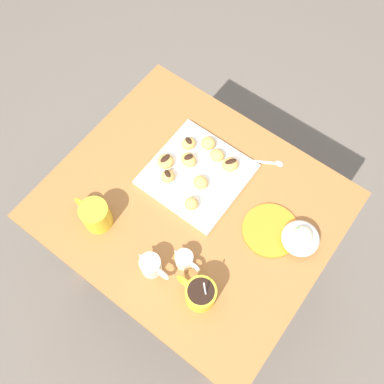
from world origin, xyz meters
TOP-DOWN VIEW (x-y plane):
  - ground_plane at (0.00, 0.00)m, footprint 8.00×8.00m
  - dining_table at (0.00, 0.00)m, footprint 0.86×0.74m
  - pastry_plate_square at (0.05, -0.09)m, footprint 0.29×0.29m
  - coffee_mug_yellow_left at (-0.19, 0.21)m, footprint 0.12×0.09m
  - coffee_mug_yellow_right at (0.19, 0.21)m, footprint 0.12×0.09m
  - cream_pitcher_white at (-0.03, 0.23)m, footprint 0.10×0.06m
  - ice_cream_bowl at (-0.33, -0.09)m, footprint 0.11×0.11m
  - chocolate_sauce_pitcher at (-0.09, 0.16)m, footprint 0.09×0.05m
  - saucer_orange_left at (-0.24, -0.07)m, footprint 0.17×0.17m
  - loose_spoon_near_saucer at (-0.10, -0.26)m, footprint 0.15×0.09m
  - beignet_0 at (0.13, -0.15)m, footprint 0.05×0.06m
  - chocolate_drizzle_0 at (0.13, -0.15)m, footprint 0.03×0.03m
  - beignet_1 at (0.08, -0.19)m, footprint 0.06×0.06m
  - beignet_2 at (0.09, -0.10)m, footprint 0.06×0.05m
  - chocolate_drizzle_2 at (0.09, -0.10)m, footprint 0.03×0.04m
  - beignet_3 at (0.01, -0.06)m, footprint 0.06×0.05m
  - beignet_4 at (0.03, -0.17)m, footprint 0.05×0.05m
  - beignet_5 at (-0.01, 0.01)m, footprint 0.06×0.06m
  - beignet_6 at (-0.02, -0.17)m, footprint 0.07×0.07m
  - chocolate_drizzle_6 at (-0.02, -0.17)m, footprint 0.03×0.04m
  - beignet_7 at (0.11, -0.02)m, footprint 0.05×0.05m
  - chocolate_drizzle_7 at (0.11, -0.02)m, footprint 0.03×0.03m
  - beignet_8 at (0.15, -0.06)m, footprint 0.07×0.07m
  - chocolate_drizzle_8 at (0.15, -0.06)m, footprint 0.02×0.04m

SIDE VIEW (x-z plane):
  - ground_plane at x=0.00m, z-range 0.00..0.00m
  - dining_table at x=0.00m, z-range 0.21..0.91m
  - loose_spoon_near_saucer at x=-0.10m, z-range 0.71..0.71m
  - saucer_orange_left at x=-0.24m, z-range 0.71..0.72m
  - pastry_plate_square at x=0.05m, z-range 0.71..0.72m
  - chocolate_sauce_pitcher at x=-0.09m, z-range 0.71..0.77m
  - beignet_0 at x=0.13m, z-range 0.72..0.75m
  - beignet_4 at x=0.03m, z-range 0.72..0.75m
  - beignet_1 at x=0.08m, z-range 0.72..0.76m
  - beignet_8 at x=0.15m, z-range 0.72..0.76m
  - beignet_7 at x=0.11m, z-range 0.72..0.76m
  - beignet_3 at x=0.01m, z-range 0.72..0.76m
  - beignet_6 at x=-0.02m, z-range 0.72..0.76m
  - beignet_2 at x=0.09m, z-range 0.72..0.76m
  - beignet_5 at x=-0.01m, z-range 0.72..0.76m
  - ice_cream_bowl at x=-0.33m, z-range 0.70..0.78m
  - cream_pitcher_white at x=-0.03m, z-range 0.71..0.78m
  - coffee_mug_yellow_left at x=-0.19m, z-range 0.69..0.82m
  - chocolate_drizzle_0 at x=0.13m, z-range 0.75..0.76m
  - coffee_mug_yellow_right at x=0.19m, z-range 0.71..0.80m
  - chocolate_drizzle_8 at x=0.15m, z-range 0.76..0.76m
  - chocolate_drizzle_7 at x=0.11m, z-range 0.76..0.76m
  - chocolate_drizzle_6 at x=-0.02m, z-range 0.76..0.76m
  - chocolate_drizzle_2 at x=0.09m, z-range 0.76..0.76m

